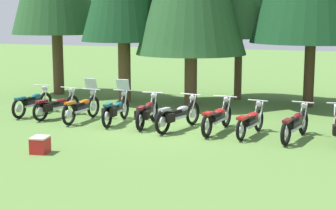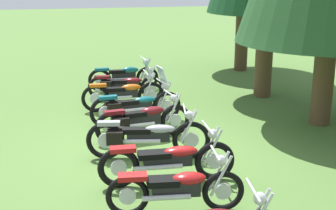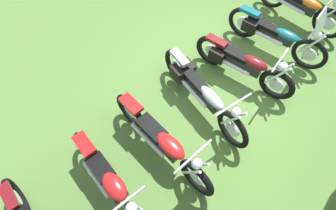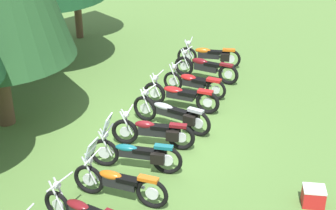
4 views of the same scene
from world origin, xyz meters
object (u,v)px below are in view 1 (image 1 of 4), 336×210
at_px(picnic_cooler, 40,145).
at_px(motorcycle_0, 33,102).
at_px(motorcycle_2, 82,107).
at_px(motorcycle_4, 147,112).
at_px(motorcycle_8, 295,124).
at_px(motorcycle_5, 178,115).
at_px(motorcycle_6, 217,117).
at_px(motorcycle_7, 251,121).
at_px(motorcycle_1, 56,106).
at_px(motorcycle_3, 116,109).

bearing_deg(picnic_cooler, motorcycle_0, 127.44).
bearing_deg(motorcycle_2, motorcycle_4, -87.89).
bearing_deg(motorcycle_8, motorcycle_5, 98.62).
distance_m(motorcycle_6, motorcycle_7, 1.06).
bearing_deg(motorcycle_1, motorcycle_7, -80.39).
relative_size(motorcycle_7, picnic_cooler, 3.93).
bearing_deg(motorcycle_3, motorcycle_1, 82.09).
xyz_separation_m(motorcycle_0, motorcycle_7, (7.92, -0.43, -0.01)).
relative_size(motorcycle_0, motorcycle_3, 0.96).
distance_m(motorcycle_1, motorcycle_5, 4.59).
bearing_deg(motorcycle_6, motorcycle_4, 94.16).
relative_size(motorcycle_1, motorcycle_4, 0.98).
height_order(motorcycle_0, picnic_cooler, motorcycle_0).
bearing_deg(motorcycle_1, motorcycle_5, -81.66).
height_order(motorcycle_2, picnic_cooler, motorcycle_2).
bearing_deg(motorcycle_4, motorcycle_6, -96.65).
distance_m(motorcycle_3, motorcycle_7, 4.51).
xyz_separation_m(motorcycle_0, motorcycle_1, (1.07, -0.18, -0.02)).
bearing_deg(motorcycle_6, picnic_cooler, 143.16).
xyz_separation_m(motorcycle_5, motorcycle_7, (2.28, 0.02, -0.02)).
distance_m(motorcycle_0, picnic_cooler, 5.52).
height_order(motorcycle_1, motorcycle_5, motorcycle_5).
bearing_deg(motorcycle_1, motorcycle_0, 92.14).
height_order(motorcycle_2, motorcycle_5, motorcycle_2).
distance_m(motorcycle_4, motorcycle_6, 2.32).
bearing_deg(motorcycle_8, motorcycle_2, 97.81).
xyz_separation_m(motorcycle_8, picnic_cooler, (-5.86, -3.90, -0.23)).
height_order(motorcycle_1, motorcycle_7, motorcycle_1).
bearing_deg(motorcycle_4, motorcycle_1, 81.00).
relative_size(motorcycle_4, picnic_cooler, 4.08).
xyz_separation_m(motorcycle_1, motorcycle_6, (5.81, -0.12, 0.02)).
relative_size(motorcycle_2, motorcycle_5, 0.92).
height_order(motorcycle_5, motorcycle_7, motorcycle_5).
xyz_separation_m(motorcycle_7, motorcycle_8, (1.29, -0.04, 0.01)).
bearing_deg(picnic_cooler, motorcycle_8, 33.66).
relative_size(motorcycle_7, motorcycle_8, 0.92).
bearing_deg(motorcycle_0, picnic_cooler, -140.81).
xyz_separation_m(motorcycle_5, picnic_cooler, (-2.29, -3.93, -0.25)).
xyz_separation_m(motorcycle_4, motorcycle_5, (1.09, -0.14, 0.01)).
relative_size(motorcycle_4, motorcycle_5, 0.91).
bearing_deg(motorcycle_2, motorcycle_8, -89.48).
distance_m(motorcycle_5, motorcycle_8, 3.57).
height_order(motorcycle_1, motorcycle_4, motorcycle_4).
relative_size(motorcycle_0, motorcycle_7, 1.04).
bearing_deg(picnic_cooler, motorcycle_2, 105.94).
bearing_deg(motorcycle_5, motorcycle_2, 100.49).
xyz_separation_m(motorcycle_0, motorcycle_5, (5.65, -0.45, 0.01)).
distance_m(motorcycle_4, motorcycle_5, 1.10).
distance_m(motorcycle_4, picnic_cooler, 4.25).
distance_m(motorcycle_5, motorcycle_7, 2.28).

